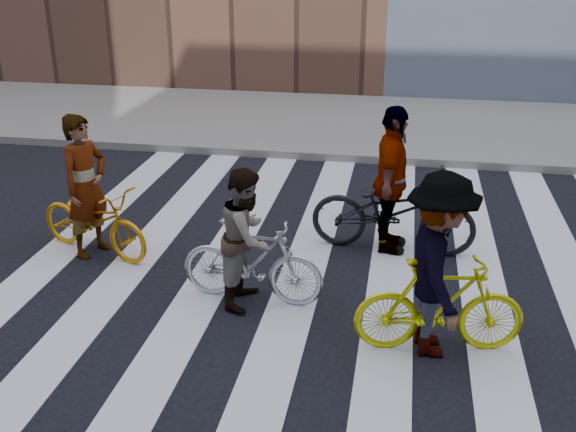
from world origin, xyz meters
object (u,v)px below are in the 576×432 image
(bike_yellow_right, at_px, (440,306))
(bike_silver_mid, at_px, (252,261))
(rider_mid, at_px, (247,237))
(rider_right, at_px, (438,266))
(rider_rear, at_px, (391,181))
(bike_yellow_left, at_px, (94,220))
(rider_left, at_px, (86,186))
(bike_dark_rear, at_px, (393,211))

(bike_yellow_right, bearing_deg, bike_silver_mid, 63.74)
(bike_silver_mid, distance_m, rider_mid, 0.31)
(bike_silver_mid, bearing_deg, bike_yellow_right, -102.95)
(rider_mid, distance_m, rider_right, 2.18)
(rider_right, relative_size, rider_rear, 0.97)
(bike_yellow_left, distance_m, rider_left, 0.48)
(bike_yellow_left, bearing_deg, rider_right, -88.87)
(bike_yellow_right, distance_m, rider_left, 4.72)
(bike_silver_mid, bearing_deg, bike_yellow_left, 73.99)
(bike_silver_mid, height_order, bike_yellow_right, bike_yellow_right)
(rider_left, distance_m, rider_rear, 3.94)
(bike_yellow_right, height_order, rider_right, rider_right)
(bike_dark_rear, relative_size, rider_right, 1.13)
(bike_yellow_right, distance_m, rider_mid, 2.24)
(rider_rear, bearing_deg, bike_dark_rear, -86.76)
(rider_left, bearing_deg, bike_yellow_left, -69.71)
(bike_yellow_left, relative_size, rider_right, 0.94)
(rider_mid, xyz_separation_m, rider_right, (2.07, -0.65, 0.15))
(rider_right, xyz_separation_m, rider_rear, (-0.54, 2.29, 0.03))
(bike_silver_mid, xyz_separation_m, rider_left, (-2.38, 0.87, 0.44))
(bike_yellow_left, distance_m, bike_yellow_right, 4.66)
(bike_dark_rear, relative_size, rider_rear, 1.10)
(bike_yellow_left, height_order, bike_dark_rear, bike_dark_rear)
(rider_left, bearing_deg, bike_dark_rear, -58.45)
(rider_right, distance_m, rider_rear, 2.35)
(bike_dark_rear, height_order, rider_right, rider_right)
(rider_right, bearing_deg, rider_rear, 4.37)
(bike_silver_mid, xyz_separation_m, rider_rear, (1.48, 1.64, 0.48))
(rider_mid, height_order, rider_right, rider_right)
(bike_silver_mid, height_order, rider_rear, rider_rear)
(bike_silver_mid, bearing_deg, rider_left, 74.39)
(bike_dark_rear, distance_m, rider_mid, 2.29)
(bike_yellow_left, relative_size, bike_dark_rear, 0.83)
(bike_yellow_right, bearing_deg, rider_mid, 64.13)
(bike_silver_mid, relative_size, rider_right, 0.87)
(rider_rear, bearing_deg, rider_left, 104.64)
(rider_right, bearing_deg, rider_mid, 63.74)
(bike_yellow_left, height_order, bike_silver_mid, bike_silver_mid)
(rider_mid, bearing_deg, bike_dark_rear, -39.51)
(bike_yellow_right, xyz_separation_m, rider_rear, (-0.59, 2.29, 0.47))
(bike_yellow_right, xyz_separation_m, rider_mid, (-2.12, 0.65, 0.29))
(rider_right, bearing_deg, bike_yellow_right, -98.93)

